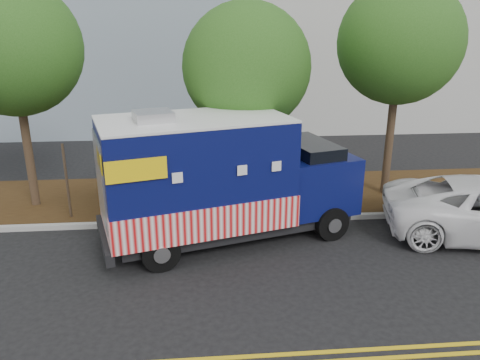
{
  "coord_description": "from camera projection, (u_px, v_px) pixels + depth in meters",
  "views": [
    {
      "loc": [
        -0.68,
        -11.3,
        5.71
      ],
      "look_at": [
        0.34,
        0.6,
        1.62
      ],
      "focal_mm": 35.0,
      "sensor_mm": 36.0,
      "label": 1
    }
  ],
  "objects": [
    {
      "name": "ground",
      "position": [
        229.0,
        244.0,
        12.56
      ],
      "size": [
        120.0,
        120.0,
        0.0
      ],
      "primitive_type": "plane",
      "color": "black",
      "rests_on": "ground"
    },
    {
      "name": "curb",
      "position": [
        226.0,
        221.0,
        13.85
      ],
      "size": [
        120.0,
        0.18,
        0.15
      ],
      "primitive_type": "cube",
      "color": "#9E9E99",
      "rests_on": "ground"
    },
    {
      "name": "mulch_strip",
      "position": [
        223.0,
        196.0,
        15.83
      ],
      "size": [
        120.0,
        4.0,
        0.15
      ],
      "primitive_type": "cube",
      "color": "black",
      "rests_on": "ground"
    },
    {
      "name": "centerline_near",
      "position": [
        245.0,
        357.0,
        8.36
      ],
      "size": [
        120.0,
        0.1,
        0.01
      ],
      "primitive_type": "cube",
      "color": "gold",
      "rests_on": "ground"
    },
    {
      "name": "tree_a",
      "position": [
        13.0,
        48.0,
        13.37
      ],
      "size": [
        3.93,
        3.93,
        6.94
      ],
      "color": "#38281C",
      "rests_on": "ground"
    },
    {
      "name": "tree_b",
      "position": [
        247.0,
        67.0,
        13.77
      ],
      "size": [
        3.79,
        3.79,
        6.3
      ],
      "color": "#38281C",
      "rests_on": "ground"
    },
    {
      "name": "tree_c",
      "position": [
        400.0,
        43.0,
        14.34
      ],
      "size": [
        3.81,
        3.81,
        6.97
      ],
      "color": "#38281C",
      "rests_on": "ground"
    },
    {
      "name": "sign_post",
      "position": [
        67.0,
        184.0,
        13.62
      ],
      "size": [
        0.06,
        0.06,
        2.4
      ],
      "primitive_type": "cube",
      "color": "#473828",
      "rests_on": "ground"
    },
    {
      "name": "food_truck",
      "position": [
        218.0,
        182.0,
        12.39
      ],
      "size": [
        7.32,
        4.3,
        3.65
      ],
      "rotation": [
        0.0,
        0.0,
        0.28
      ],
      "color": "black",
      "rests_on": "ground"
    }
  ]
}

